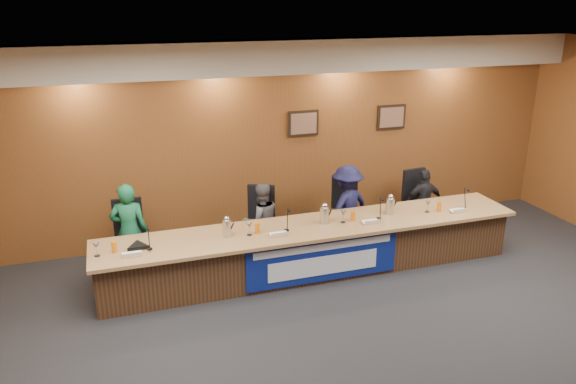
% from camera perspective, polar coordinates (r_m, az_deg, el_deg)
% --- Properties ---
extents(floor, '(10.00, 10.00, 0.00)m').
position_cam_1_polar(floor, '(6.46, 10.34, -17.31)').
color(floor, black).
rests_on(floor, ground).
extents(ceiling, '(10.00, 8.00, 0.04)m').
position_cam_1_polar(ceiling, '(5.24, 12.47, 12.08)').
color(ceiling, silver).
rests_on(ceiling, wall_back).
extents(wall_back, '(10.00, 0.04, 3.20)m').
position_cam_1_polar(wall_back, '(9.16, -0.89, 5.34)').
color(wall_back, brown).
rests_on(wall_back, floor).
extents(soffit, '(10.00, 0.50, 0.50)m').
position_cam_1_polar(soffit, '(8.69, -0.43, 13.62)').
color(soffit, beige).
rests_on(soffit, wall_back).
extents(dais_body, '(6.00, 0.80, 0.70)m').
position_cam_1_polar(dais_body, '(8.15, 2.53, -5.87)').
color(dais_body, '#432917').
rests_on(dais_body, floor).
extents(dais_top, '(6.10, 0.95, 0.05)m').
position_cam_1_polar(dais_top, '(7.95, 2.70, -3.57)').
color(dais_top, '#9C7145').
rests_on(dais_top, dais_body).
extents(banner, '(2.20, 0.02, 0.65)m').
position_cam_1_polar(banner, '(7.79, 3.61, -6.90)').
color(banner, navy).
rests_on(banner, dais_body).
extents(banner_text_upper, '(2.00, 0.01, 0.10)m').
position_cam_1_polar(banner_text_upper, '(7.69, 3.68, -5.60)').
color(banner_text_upper, silver).
rests_on(banner_text_upper, banner).
extents(banner_text_lower, '(1.60, 0.01, 0.28)m').
position_cam_1_polar(banner_text_lower, '(7.81, 3.64, -7.47)').
color(banner_text_lower, silver).
rests_on(banner_text_lower, banner).
extents(wall_photo_left, '(0.52, 0.04, 0.42)m').
position_cam_1_polar(wall_photo_left, '(9.20, 1.56, 6.99)').
color(wall_photo_left, black).
rests_on(wall_photo_left, wall_back).
extents(wall_photo_right, '(0.52, 0.04, 0.42)m').
position_cam_1_polar(wall_photo_right, '(9.84, 10.45, 7.51)').
color(wall_photo_right, black).
rests_on(wall_photo_right, wall_back).
extents(panelist_a, '(0.56, 0.42, 1.40)m').
position_cam_1_polar(panelist_a, '(8.18, -15.82, -3.84)').
color(panelist_a, '#16603C').
rests_on(panelist_a, floor).
extents(panelist_b, '(0.62, 0.50, 1.21)m').
position_cam_1_polar(panelist_b, '(8.47, -2.74, -2.99)').
color(panelist_b, '#535258').
rests_on(panelist_b, floor).
extents(panelist_c, '(0.99, 0.79, 1.35)m').
position_cam_1_polar(panelist_c, '(8.89, 5.98, -1.48)').
color(panelist_c, '#14153B').
rests_on(panelist_c, floor).
extents(panelist_d, '(0.69, 0.32, 1.15)m').
position_cam_1_polar(panelist_d, '(9.55, 13.61, -1.07)').
color(panelist_d, black).
rests_on(panelist_d, floor).
extents(office_chair_a, '(0.49, 0.49, 0.08)m').
position_cam_1_polar(office_chair_a, '(8.36, -15.72, -4.98)').
color(office_chair_a, black).
rests_on(office_chair_a, floor).
extents(office_chair_b, '(0.63, 0.63, 0.08)m').
position_cam_1_polar(office_chair_b, '(8.60, -2.91, -3.51)').
color(office_chair_b, black).
rests_on(office_chair_b, floor).
extents(office_chair_c, '(0.63, 0.63, 0.08)m').
position_cam_1_polar(office_chair_c, '(9.04, 5.68, -2.42)').
color(office_chair_c, black).
rests_on(office_chair_c, floor).
extents(office_chair_d, '(0.53, 0.53, 0.08)m').
position_cam_1_polar(office_chair_d, '(9.66, 13.26, -1.41)').
color(office_chair_d, black).
rests_on(office_chair_d, floor).
extents(nameplate_a, '(0.24, 0.08, 0.10)m').
position_cam_1_polar(nameplate_a, '(7.23, -15.56, -6.14)').
color(nameplate_a, white).
rests_on(nameplate_a, dais_top).
extents(microphone_a, '(0.07, 0.07, 0.02)m').
position_cam_1_polar(microphone_a, '(7.41, -13.88, -5.64)').
color(microphone_a, black).
rests_on(microphone_a, dais_top).
extents(juice_glass_a, '(0.06, 0.06, 0.15)m').
position_cam_1_polar(juice_glass_a, '(7.43, -17.26, -5.37)').
color(juice_glass_a, orange).
rests_on(juice_glass_a, dais_top).
extents(water_glass_a, '(0.08, 0.08, 0.18)m').
position_cam_1_polar(water_glass_a, '(7.38, -18.88, -5.57)').
color(water_glass_a, silver).
rests_on(water_glass_a, dais_top).
extents(nameplate_b, '(0.24, 0.08, 0.10)m').
position_cam_1_polar(nameplate_b, '(7.54, -0.87, -4.32)').
color(nameplate_b, white).
rests_on(nameplate_b, dais_top).
extents(microphone_b, '(0.07, 0.07, 0.02)m').
position_cam_1_polar(microphone_b, '(7.75, -0.15, -3.91)').
color(microphone_b, black).
rests_on(microphone_b, dais_top).
extents(juice_glass_b, '(0.06, 0.06, 0.15)m').
position_cam_1_polar(juice_glass_b, '(7.66, -3.13, -3.69)').
color(juice_glass_b, orange).
rests_on(juice_glass_b, dais_top).
extents(water_glass_b, '(0.08, 0.08, 0.18)m').
position_cam_1_polar(water_glass_b, '(7.60, -3.95, -3.78)').
color(water_glass_b, silver).
rests_on(water_glass_b, dais_top).
extents(nameplate_c, '(0.24, 0.08, 0.10)m').
position_cam_1_polar(nameplate_c, '(8.03, 8.54, -3.00)').
color(nameplate_c, white).
rests_on(nameplate_c, dais_top).
extents(microphone_c, '(0.07, 0.07, 0.02)m').
position_cam_1_polar(microphone_c, '(8.25, 9.17, -2.67)').
color(microphone_c, black).
rests_on(microphone_c, dais_top).
extents(juice_glass_c, '(0.06, 0.06, 0.15)m').
position_cam_1_polar(juice_glass_c, '(8.12, 6.61, -2.44)').
color(juice_glass_c, orange).
rests_on(juice_glass_c, dais_top).
extents(water_glass_c, '(0.08, 0.08, 0.18)m').
position_cam_1_polar(water_glass_c, '(8.03, 5.62, -2.51)').
color(water_glass_c, silver).
rests_on(water_glass_c, dais_top).
extents(nameplate_d, '(0.24, 0.08, 0.10)m').
position_cam_1_polar(nameplate_d, '(8.73, 17.05, -1.80)').
color(nameplate_d, white).
rests_on(nameplate_d, dais_top).
extents(microphone_d, '(0.07, 0.07, 0.02)m').
position_cam_1_polar(microphone_d, '(8.94, 17.30, -1.58)').
color(microphone_d, black).
rests_on(microphone_d, dais_top).
extents(juice_glass_d, '(0.06, 0.06, 0.15)m').
position_cam_1_polar(juice_glass_d, '(8.71, 15.12, -1.45)').
color(juice_glass_d, orange).
rests_on(juice_glass_d, dais_top).
extents(water_glass_d, '(0.08, 0.08, 0.18)m').
position_cam_1_polar(water_glass_d, '(8.63, 14.00, -1.43)').
color(water_glass_d, silver).
rests_on(water_glass_d, dais_top).
extents(carafe_left, '(0.11, 0.11, 0.24)m').
position_cam_1_polar(carafe_left, '(7.56, -6.23, -3.72)').
color(carafe_left, silver).
rests_on(carafe_left, dais_top).
extents(carafe_mid, '(0.13, 0.13, 0.24)m').
position_cam_1_polar(carafe_mid, '(7.99, 3.71, -2.38)').
color(carafe_mid, silver).
rests_on(carafe_mid, dais_top).
extents(carafe_right, '(0.13, 0.13, 0.24)m').
position_cam_1_polar(carafe_right, '(8.44, 10.32, -1.42)').
color(carafe_right, silver).
rests_on(carafe_right, dais_top).
extents(speakerphone, '(0.32, 0.32, 0.05)m').
position_cam_1_polar(speakerphone, '(7.49, -14.99, -5.35)').
color(speakerphone, black).
rests_on(speakerphone, dais_top).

